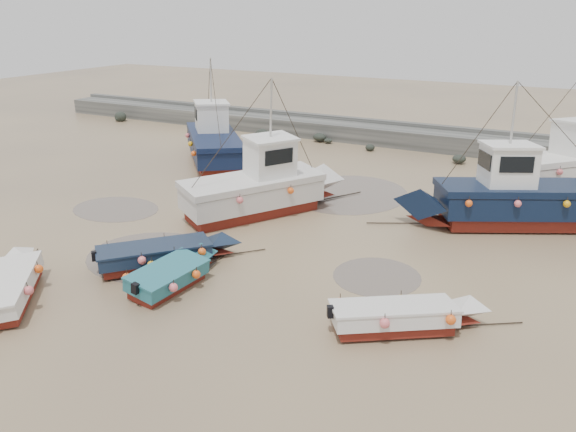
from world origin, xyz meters
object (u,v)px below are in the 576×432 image
(cabin_boat_2, at_px, (514,197))
(person, at_px, (234,211))
(dinghy_0, at_px, (12,282))
(dinghy_3, at_px, (406,314))
(cabin_boat_0, at_px, (212,140))
(cabin_boat_3, at_px, (573,165))
(cabin_boat_1, at_px, (264,185))
(dinghy_2, at_px, (174,270))
(dinghy_1, at_px, (164,252))

(cabin_boat_2, height_order, person, cabin_boat_2)
(dinghy_0, relative_size, dinghy_3, 1.00)
(cabin_boat_0, distance_m, cabin_boat_3, 20.59)
(cabin_boat_3, height_order, person, cabin_boat_3)
(cabin_boat_3, bearing_deg, cabin_boat_0, -125.02)
(person, bearing_deg, cabin_boat_2, 157.70)
(cabin_boat_3, bearing_deg, cabin_boat_1, -95.46)
(dinghy_2, distance_m, cabin_boat_3, 21.99)
(dinghy_3, height_order, cabin_boat_1, cabin_boat_1)
(cabin_boat_0, height_order, cabin_boat_3, same)
(cabin_boat_2, relative_size, cabin_boat_3, 1.24)
(dinghy_0, bearing_deg, cabin_boat_3, 14.14)
(dinghy_0, distance_m, cabin_boat_0, 18.34)
(cabin_boat_1, distance_m, cabin_boat_2, 11.13)
(cabin_boat_0, relative_size, cabin_boat_2, 0.88)
(dinghy_0, height_order, dinghy_2, same)
(dinghy_0, distance_m, dinghy_1, 5.18)
(dinghy_0, relative_size, cabin_boat_0, 0.59)
(dinghy_0, height_order, dinghy_1, same)
(dinghy_1, distance_m, dinghy_2, 1.77)
(dinghy_0, distance_m, cabin_boat_2, 20.17)
(cabin_boat_3, bearing_deg, person, -97.24)
(cabin_boat_1, bearing_deg, cabin_boat_3, 71.61)
(dinghy_2, relative_size, cabin_boat_0, 0.56)
(dinghy_1, bearing_deg, cabin_boat_2, 85.88)
(cabin_boat_2, bearing_deg, cabin_boat_3, -42.81)
(dinghy_0, height_order, cabin_boat_1, cabin_boat_1)
(dinghy_0, distance_m, person, 10.70)
(dinghy_0, relative_size, dinghy_1, 1.00)
(dinghy_3, bearing_deg, dinghy_2, -117.03)
(cabin_boat_2, distance_m, person, 12.68)
(cabin_boat_1, bearing_deg, dinghy_1, -62.74)
(dinghy_1, xyz_separation_m, person, (-0.98, 6.22, -0.54))
(cabin_boat_3, bearing_deg, dinghy_0, -82.25)
(dinghy_3, distance_m, cabin_boat_1, 11.32)
(cabin_boat_2, xyz_separation_m, cabin_boat_3, (2.06, 7.11, 0.02))
(dinghy_3, relative_size, cabin_boat_0, 0.58)
(dinghy_1, height_order, cabin_boat_1, cabin_boat_1)
(cabin_boat_2, bearing_deg, cabin_boat_0, 53.54)
(cabin_boat_2, bearing_deg, dinghy_1, 106.87)
(dinghy_0, relative_size, cabin_boat_2, 0.52)
(cabin_boat_2, distance_m, cabin_boat_3, 7.40)
(dinghy_0, distance_m, cabin_boat_1, 11.51)
(dinghy_2, height_order, dinghy_3, same)
(dinghy_2, relative_size, cabin_boat_3, 0.62)
(dinghy_2, bearing_deg, person, 111.92)
(dinghy_0, bearing_deg, dinghy_1, 16.25)
(dinghy_2, xyz_separation_m, dinghy_3, (7.95, 0.87, -0.02))
(person, bearing_deg, cabin_boat_3, 177.35)
(cabin_boat_1, relative_size, person, 5.04)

